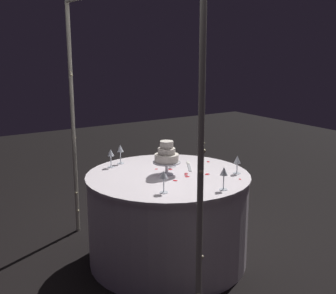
# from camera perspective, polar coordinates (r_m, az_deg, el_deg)

# --- Properties ---
(ground_plane) EXTENTS (12.00, 12.00, 0.00)m
(ground_plane) POSITION_cam_1_polar(r_m,az_deg,el_deg) (3.83, -0.00, -14.28)
(ground_plane) COLOR black
(decorative_arch) EXTENTS (1.99, 0.05, 2.15)m
(decorative_arch) POSITION_cam_1_polar(r_m,az_deg,el_deg) (3.22, -6.21, 6.43)
(decorative_arch) COLOR #B7B29E
(decorative_arch) RESTS_ON ground
(main_table) EXTENTS (1.32, 1.32, 0.75)m
(main_table) POSITION_cam_1_polar(r_m,az_deg,el_deg) (3.68, -0.00, -9.12)
(main_table) COLOR white
(main_table) RESTS_ON ground
(tiered_cake) EXTENTS (0.22, 0.22, 0.28)m
(tiered_cake) POSITION_cam_1_polar(r_m,az_deg,el_deg) (3.50, -0.19, -1.11)
(tiered_cake) COLOR silver
(tiered_cake) RESTS_ON main_table
(wine_glass_0) EXTENTS (0.06, 0.06, 0.17)m
(wine_glass_0) POSITION_cam_1_polar(r_m,az_deg,el_deg) (3.86, -6.16, -0.33)
(wine_glass_0) COLOR silver
(wine_glass_0) RESTS_ON main_table
(wine_glass_1) EXTENTS (0.06, 0.06, 0.16)m
(wine_glass_1) POSITION_cam_1_polar(r_m,az_deg,el_deg) (3.09, -0.55, -3.77)
(wine_glass_1) COLOR silver
(wine_glass_1) RESTS_ON main_table
(wine_glass_2) EXTENTS (0.06, 0.06, 0.17)m
(wine_glass_2) POSITION_cam_1_polar(r_m,az_deg,el_deg) (3.18, 7.21, -3.32)
(wine_glass_2) COLOR silver
(wine_glass_2) RESTS_ON main_table
(wine_glass_3) EXTENTS (0.06, 0.06, 0.15)m
(wine_glass_3) POSITION_cam_1_polar(r_m,az_deg,el_deg) (3.59, 8.91, -1.75)
(wine_glass_3) COLOR silver
(wine_glass_3) RESTS_ON main_table
(wine_glass_4) EXTENTS (0.06, 0.06, 0.17)m
(wine_glass_4) POSITION_cam_1_polar(r_m,az_deg,el_deg) (3.75, 0.63, -0.75)
(wine_glass_4) COLOR silver
(wine_glass_4) RESTS_ON main_table
(wine_glass_5) EXTENTS (0.06, 0.06, 0.16)m
(wine_glass_5) POSITION_cam_1_polar(r_m,az_deg,el_deg) (3.76, -7.39, -0.88)
(wine_glass_5) COLOR silver
(wine_glass_5) RESTS_ON main_table
(cake_knife) EXTENTS (0.26, 0.17, 0.01)m
(cake_knife) POSITION_cam_1_polar(r_m,az_deg,el_deg) (3.79, 2.70, -2.41)
(cake_knife) COLOR silver
(cake_knife) RESTS_ON main_table
(rose_petal_0) EXTENTS (0.03, 0.02, 0.00)m
(rose_petal_0) POSITION_cam_1_polar(r_m,az_deg,el_deg) (3.47, 9.27, -4.10)
(rose_petal_0) COLOR red
(rose_petal_0) RESTS_ON main_table
(rose_petal_1) EXTENTS (0.05, 0.04, 0.00)m
(rose_petal_1) POSITION_cam_1_polar(r_m,az_deg,el_deg) (3.39, 0.93, -4.34)
(rose_petal_1) COLOR red
(rose_petal_1) RESTS_ON main_table
(rose_petal_2) EXTENTS (0.04, 0.03, 0.00)m
(rose_petal_2) POSITION_cam_1_polar(r_m,az_deg,el_deg) (3.57, 5.17, -3.48)
(rose_petal_2) COLOR red
(rose_petal_2) RESTS_ON main_table
(rose_petal_3) EXTENTS (0.04, 0.04, 0.00)m
(rose_petal_3) POSITION_cam_1_polar(r_m,az_deg,el_deg) (3.94, 5.21, -1.89)
(rose_petal_3) COLOR red
(rose_petal_3) RESTS_ON main_table
(rose_petal_4) EXTENTS (0.04, 0.05, 0.00)m
(rose_petal_4) POSITION_cam_1_polar(r_m,az_deg,el_deg) (3.49, 2.49, -3.83)
(rose_petal_4) COLOR red
(rose_petal_4) RESTS_ON main_table
(rose_petal_5) EXTENTS (0.04, 0.04, 0.00)m
(rose_petal_5) POSITION_cam_1_polar(r_m,az_deg,el_deg) (3.68, 0.33, -2.90)
(rose_petal_5) COLOR red
(rose_petal_5) RESTS_ON main_table
(rose_petal_6) EXTENTS (0.04, 0.04, 0.00)m
(rose_petal_6) POSITION_cam_1_polar(r_m,az_deg,el_deg) (3.58, 2.37, -3.40)
(rose_petal_6) COLOR red
(rose_petal_6) RESTS_ON main_table
(rose_petal_7) EXTENTS (0.04, 0.03, 0.00)m
(rose_petal_7) POSITION_cam_1_polar(r_m,az_deg,el_deg) (3.54, 2.34, -3.60)
(rose_petal_7) COLOR red
(rose_petal_7) RESTS_ON main_table
(rose_petal_8) EXTENTS (0.02, 0.03, 0.00)m
(rose_petal_8) POSITION_cam_1_polar(r_m,az_deg,el_deg) (3.70, -1.45, -2.83)
(rose_petal_8) COLOR red
(rose_petal_8) RESTS_ON main_table
(rose_petal_9) EXTENTS (0.03, 0.03, 0.00)m
(rose_petal_9) POSITION_cam_1_polar(r_m,az_deg,el_deg) (3.56, 4.99, -3.53)
(rose_petal_9) COLOR red
(rose_petal_9) RESTS_ON main_table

